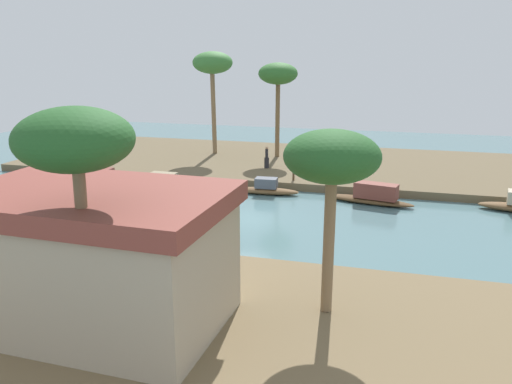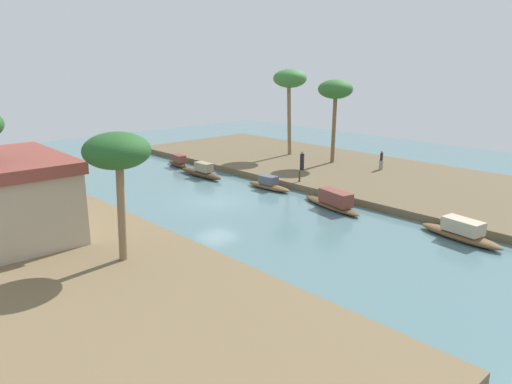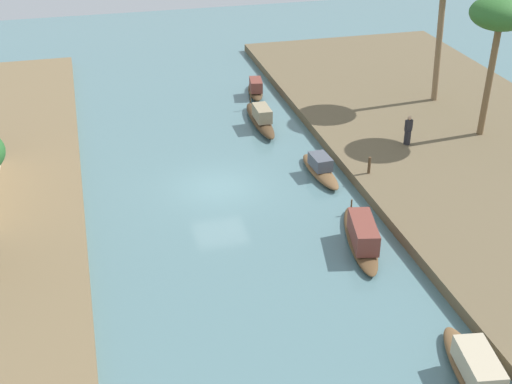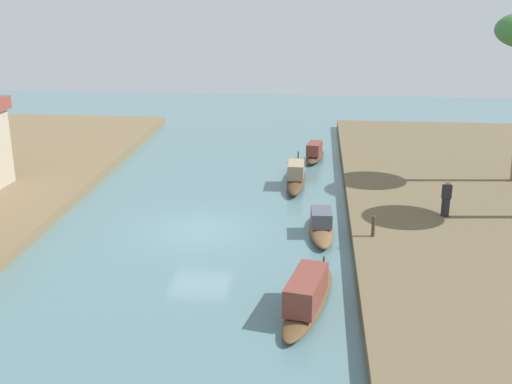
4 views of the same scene
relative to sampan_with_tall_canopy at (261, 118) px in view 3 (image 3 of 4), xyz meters
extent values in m
plane|color=slate|center=(-6.70, 3.79, -0.43)|extent=(67.98, 67.98, 0.00)
cube|color=brown|center=(-6.70, -9.63, -0.18)|extent=(41.14, 14.40, 0.49)
ellipsoid|color=#47331E|center=(0.12, 0.00, -0.17)|extent=(5.30, 0.97, 0.52)
cube|color=gray|center=(-0.34, 0.00, 0.45)|extent=(1.65, 0.79, 0.72)
cylinder|color=#47331E|center=(2.45, -0.02, 0.36)|extent=(0.07, 0.07, 0.64)
ellipsoid|color=brown|center=(-6.66, -1.24, -0.22)|extent=(4.02, 1.15, 0.41)
cube|color=#4C515B|center=(-6.62, -1.24, 0.29)|extent=(1.37, 0.88, 0.60)
ellipsoid|color=brown|center=(-12.83, -0.84, -0.25)|extent=(5.37, 2.12, 0.35)
cube|color=brown|center=(-13.23, -0.76, 0.37)|extent=(2.56, 1.38, 0.88)
cylinder|color=brown|center=(-10.56, -1.32, 0.10)|extent=(0.07, 0.07, 0.42)
ellipsoid|color=brown|center=(-21.20, -1.24, -0.19)|extent=(4.88, 1.79, 0.46)
cube|color=tan|center=(-21.29, -1.23, 0.39)|extent=(2.19, 1.28, 0.71)
ellipsoid|color=#47331E|center=(4.84, -0.94, -0.21)|extent=(3.39, 1.38, 0.44)
cube|color=brown|center=(4.47, -0.88, 0.35)|extent=(1.54, 0.93, 0.66)
cylinder|color=#232328|center=(-5.35, -6.38, 0.44)|extent=(0.40, 0.40, 0.75)
cube|color=#232328|center=(-5.35, -6.38, 1.12)|extent=(0.27, 0.40, 0.59)
sphere|color=tan|center=(-5.35, -6.38, 1.52)|extent=(0.20, 0.20, 0.20)
cylinder|color=#4C3823|center=(-7.92, -3.21, 0.48)|extent=(0.14, 0.14, 0.83)
cylinder|color=brown|center=(-5.10, -10.75, 2.97)|extent=(0.34, 0.43, 5.81)
ellipsoid|color=#2D6628|center=(-5.10, -10.75, 6.48)|extent=(3.01, 3.01, 1.65)
cylinder|color=#7F6647|center=(0.09, -10.56, 3.35)|extent=(0.35, 0.62, 6.58)
camera|label=1|loc=(-14.24, 28.98, 8.08)|focal=36.71mm
camera|label=2|loc=(-31.54, 23.32, 8.79)|focal=34.05mm
camera|label=3|loc=(-35.21, 9.32, 15.12)|focal=49.16mm
camera|label=4|loc=(-31.07, -0.88, 9.33)|focal=45.01mm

